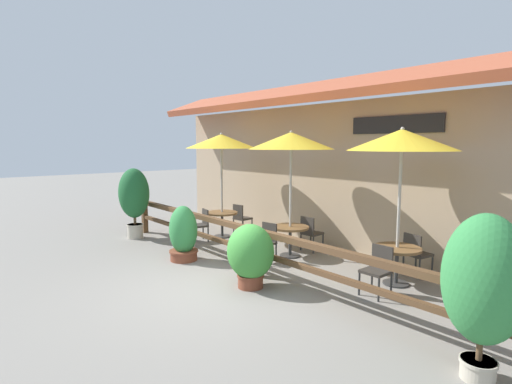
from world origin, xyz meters
The scene contains 19 objects.
ground_plane centered at (0.00, 0.00, 0.00)m, with size 60.00×60.00×0.00m, color gray.
building_facade centered at (0.00, 4.10, 2.16)m, with size 14.28×1.49×4.23m.
patio_railing centered at (0.00, 1.05, 0.70)m, with size 10.40×0.14×0.95m.
patio_umbrella_near centered at (-3.21, 2.46, 2.65)m, with size 1.94×1.94×2.89m.
dining_table_near centered at (-3.21, 2.46, 0.56)m, with size 0.86×0.86×0.70m.
chair_near_streetside centered at (-3.19, 1.76, 0.48)m, with size 0.50×0.50×0.85m.
chair_near_wallside centered at (-3.24, 3.16, 0.48)m, with size 0.46×0.46×0.85m.
patio_umbrella_middle centered at (-0.62, 2.54, 2.65)m, with size 1.94×1.94×2.89m.
dining_table_middle centered at (-0.62, 2.54, 0.56)m, with size 0.86×0.86×0.70m.
chair_middle_streetside centered at (-0.67, 1.83, 0.48)m, with size 0.48×0.48×0.85m.
chair_middle_wallside centered at (-0.62, 3.24, 0.48)m, with size 0.45×0.45×0.85m.
patio_umbrella_far centered at (1.97, 2.72, 2.65)m, with size 1.94×1.94×2.89m.
dining_table_far centered at (1.97, 2.72, 0.56)m, with size 0.86×0.86×0.70m.
chair_far_streetside centered at (2.04, 2.00, 0.48)m, with size 0.42×0.42×0.85m.
chair_far_wallside centered at (1.96, 3.44, 0.48)m, with size 0.49×0.49×0.85m.
potted_plant_entrance_palm centered at (-1.92, 0.49, 0.59)m, with size 0.67×0.64×1.23m.
potted_plant_tall_tropical centered at (-4.64, 0.54, 1.18)m, with size 0.90×0.81×1.93m.
potted_plant_corner_fern centered at (0.36, 0.55, 0.63)m, with size 0.90×0.81×1.16m.
potted_plant_small_flowering centered at (4.18, 0.67, 1.11)m, with size 0.88×0.79×1.86m.
Camera 1 is at (5.76, -3.88, 2.59)m, focal length 28.00 mm.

